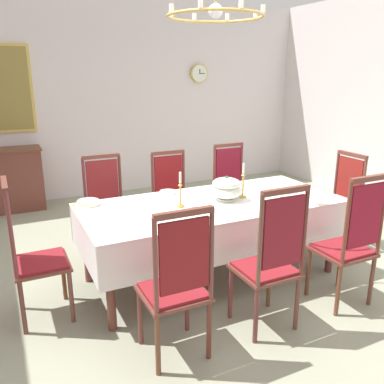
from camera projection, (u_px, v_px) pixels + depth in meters
name	position (u px, v px, depth m)	size (l,w,h in m)	color
ground	(211.00, 278.00, 4.02)	(6.77, 6.64, 0.04)	#989C83
back_wall	(113.00, 99.00, 6.48)	(6.77, 0.08, 3.08)	silver
dining_table	(212.00, 209.00, 3.82)	(2.43, 1.06, 0.77)	brown
tablecloth	(212.00, 211.00, 3.83)	(2.45, 1.08, 0.37)	white
chair_south_a	(177.00, 284.00, 2.72)	(0.44, 0.42, 1.14)	brown
chair_north_a	(107.00, 206.00, 4.34)	(0.44, 0.42, 1.10)	brown
chair_south_b	(271.00, 260.00, 3.04)	(0.44, 0.42, 1.18)	brown
chair_north_b	(173.00, 197.00, 4.67)	(0.44, 0.42, 1.08)	brown
chair_south_c	(350.00, 241.00, 3.37)	(0.44, 0.42, 1.18)	brown
chair_north_c	(233.00, 188.00, 5.00)	(0.44, 0.42, 1.11)	maroon
chair_head_west	(30.00, 252.00, 3.18)	(0.42, 0.44, 1.18)	brown
chair_head_east	(339.00, 200.00, 4.54)	(0.42, 0.44, 1.09)	brown
soup_tureen	(226.00, 188.00, 3.83)	(0.30, 0.30, 0.24)	white
candlestick_west	(180.00, 193.00, 3.63)	(0.07, 0.07, 0.32)	gold
candlestick_east	(243.00, 184.00, 3.90)	(0.07, 0.07, 0.34)	gold
bowl_near_left	(231.00, 184.00, 4.36)	(0.15, 0.15, 0.03)	white
bowl_near_right	(88.00, 202.00, 3.70)	(0.20, 0.20, 0.05)	white
bowl_far_left	(168.00, 192.00, 4.04)	(0.16, 0.16, 0.03)	white
bowl_far_right	(274.00, 207.00, 3.59)	(0.18, 0.18, 0.04)	white
spoon_primary	(238.00, 183.00, 4.43)	(0.04, 0.18, 0.01)	gold
spoon_secondary	(74.00, 206.00, 3.67)	(0.04, 0.18, 0.01)	gold
mounted_clock	(199.00, 73.00, 6.94)	(0.31, 0.06, 0.31)	#D1B251
framed_painting	(2.00, 89.00, 5.71)	(0.83, 0.05, 1.23)	#D1B251
chandelier	(215.00, 15.00, 3.34)	(0.82, 0.82, 0.66)	gold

